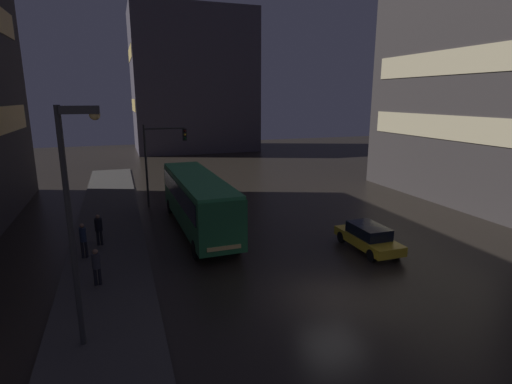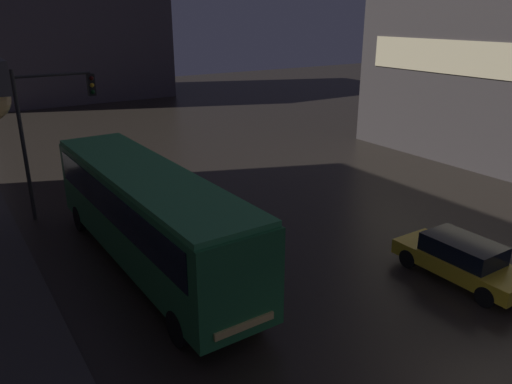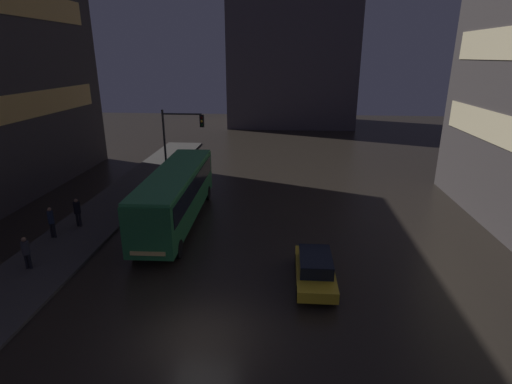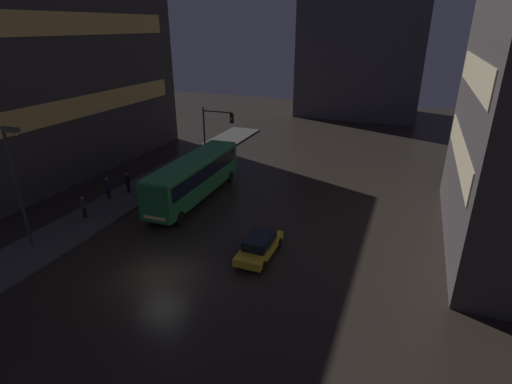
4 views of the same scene
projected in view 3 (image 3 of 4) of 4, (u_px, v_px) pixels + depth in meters
The scene contains 9 objects.
ground_plane at pixel (201, 337), 14.91m from camera, with size 120.00×120.00×0.00m, color black.
sidewalk_left at pixel (92, 223), 24.97m from camera, with size 4.00×48.00×0.15m.
building_far_backdrop at pixel (292, 53), 58.57m from camera, with size 18.07×12.00×20.77m.
bus_near at pixel (176, 191), 24.38m from camera, with size 2.76×11.82×3.43m.
car_taxi at pixel (315, 269), 18.29m from camera, with size 1.76×4.31×1.39m.
pedestrian_near at pixel (77, 210), 23.95m from camera, with size 0.56×0.56×1.76m.
pedestrian_mid at pixel (26, 250), 19.14m from camera, with size 0.38×0.38×1.66m.
pedestrian_far at pixel (51, 220), 22.45m from camera, with size 0.33×0.33×1.82m.
traffic_light_main at pixel (178, 137), 30.05m from camera, with size 3.17×0.35×6.20m.
Camera 3 is at (3.00, -12.15, 9.98)m, focal length 28.00 mm.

